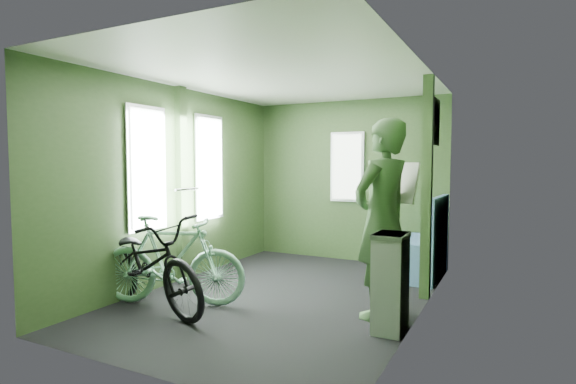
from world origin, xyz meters
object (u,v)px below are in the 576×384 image
bicycle_mint (172,305)px  bench_seat (421,253)px  bicycle_black (149,309)px  passenger (382,219)px  waste_box (390,283)px

bicycle_mint → bench_seat: bench_seat is taller
bicycle_black → bench_seat: bearing=-23.9°
bicycle_black → passenger: bearing=-51.4°
passenger → bicycle_black: bearing=-43.9°
passenger → bench_seat: passenger is taller
bicycle_black → waste_box: waste_box is taller
waste_box → bicycle_black: bearing=-167.4°
bench_seat → bicycle_black: bearing=-128.7°
bicycle_mint → passenger: bearing=-92.5°
bicycle_mint → waste_box: (2.11, 0.29, 0.42)m
waste_box → bench_seat: size_ratio=0.83×
bicycle_black → bench_seat: (2.10, 2.44, 0.30)m
waste_box → bench_seat: bearing=93.3°
bicycle_black → bicycle_mint: 0.23m
bicycle_black → bicycle_mint: size_ratio=1.17×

